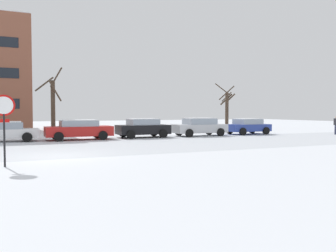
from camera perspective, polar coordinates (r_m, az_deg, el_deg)
name	(u,v)px	position (r m, az deg, el deg)	size (l,w,h in m)	color
ground_plane	(56,156)	(16.02, -18.07, -4.83)	(120.00, 120.00, 0.00)	white
road_surface	(50,148)	(19.58, -19.09, -3.54)	(80.00, 9.21, 0.00)	silver
stop_sign	(4,116)	(13.53, -25.61, 1.46)	(0.76, 0.10, 2.59)	black
parked_car_white	(3,131)	(25.00, -25.76, -0.79)	(4.45, 2.06, 1.34)	white
parked_car_red	(79,129)	(25.00, -14.58, -0.54)	(4.60, 2.12, 1.42)	red
parked_car_black	(143,128)	(26.42, -4.18, -0.28)	(3.99, 2.19, 1.47)	black
parked_car_silver	(200,127)	(28.25, 5.28, -0.11)	(4.45, 2.08, 1.48)	silver
parked_car_blue	(248,126)	(30.96, 13.10, -0.02)	(3.83, 2.17, 1.39)	#283D93
pedestrian_crossing	(336,124)	(33.23, 26.19, 0.35)	(0.47, 0.46, 1.62)	#2D334C
tree_far_right	(227,109)	(34.77, 9.76, 2.85)	(2.24, 2.24, 4.79)	#423326
tree_far_mid	(53,105)	(28.24, -18.60, 3.31)	(2.10, 1.98, 5.49)	#423326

